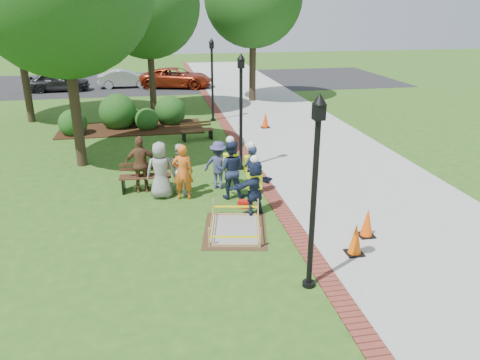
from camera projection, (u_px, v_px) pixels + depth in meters
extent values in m
plane|color=#285116|center=(230.00, 230.00, 12.86)|extent=(100.00, 100.00, 0.00)
cube|color=#9E9E99|center=(297.00, 131.00, 22.93)|extent=(6.00, 60.00, 0.02)
cube|color=maroon|center=(232.00, 134.00, 22.36)|extent=(0.50, 60.00, 0.03)
cube|color=#381E0F|center=(131.00, 128.00, 23.38)|extent=(7.00, 3.00, 0.05)
cube|color=black|center=(175.00, 82.00, 37.71)|extent=(36.00, 12.00, 0.01)
cube|color=#47331E|center=(235.00, 230.00, 12.85)|extent=(2.11, 2.58, 0.01)
cube|color=gray|center=(235.00, 230.00, 12.84)|extent=(1.52, 2.00, 0.04)
cube|color=tan|center=(235.00, 229.00, 12.83)|extent=(1.66, 2.14, 0.08)
cube|color=tan|center=(235.00, 221.00, 12.75)|extent=(1.70, 2.17, 0.55)
cube|color=yellow|center=(235.00, 221.00, 12.74)|extent=(1.64, 2.11, 0.06)
cube|color=#4F2C1B|center=(145.00, 176.00, 15.42)|extent=(1.69, 0.55, 0.04)
cube|color=#4F2C1B|center=(145.00, 166.00, 15.58)|extent=(1.68, 0.10, 0.27)
cube|color=black|center=(146.00, 184.00, 15.52)|extent=(1.54, 0.61, 0.49)
cube|color=brown|center=(197.00, 130.00, 21.34)|extent=(1.53, 0.70, 0.04)
cube|color=brown|center=(196.00, 124.00, 21.46)|extent=(1.45, 0.31, 0.24)
cube|color=black|center=(197.00, 135.00, 21.42)|extent=(1.40, 0.73, 0.43)
cube|color=black|center=(354.00, 253.00, 11.61)|extent=(0.42, 0.42, 0.06)
cone|color=#F55C07|center=(356.00, 238.00, 11.46)|extent=(0.33, 0.33, 0.78)
cube|color=black|center=(366.00, 236.00, 12.51)|extent=(0.41, 0.41, 0.05)
cone|color=#F94F07|center=(367.00, 222.00, 12.36)|extent=(0.33, 0.33, 0.76)
cube|color=black|center=(265.00, 127.00, 23.55)|extent=(0.41, 0.41, 0.05)
cone|color=#FE4308|center=(265.00, 120.00, 23.41)|extent=(0.32, 0.32, 0.75)
cube|color=#B0170D|center=(245.00, 204.00, 14.28)|extent=(0.50, 0.40, 0.22)
cylinder|color=black|center=(313.00, 207.00, 9.65)|extent=(0.12, 0.12, 3.80)
cube|color=black|center=(319.00, 111.00, 8.95)|extent=(0.22, 0.22, 0.32)
cone|color=black|center=(320.00, 98.00, 8.86)|extent=(0.28, 0.28, 0.22)
cylinder|color=black|center=(309.00, 284.00, 10.30)|extent=(0.28, 0.28, 0.10)
cylinder|color=black|center=(241.00, 120.00, 17.01)|extent=(0.12, 0.12, 3.80)
cube|color=black|center=(241.00, 63.00, 16.31)|extent=(0.22, 0.22, 0.32)
cone|color=black|center=(241.00, 56.00, 16.22)|extent=(0.28, 0.28, 0.22)
cylinder|color=black|center=(241.00, 168.00, 17.66)|extent=(0.28, 0.28, 0.10)
cylinder|color=black|center=(212.00, 85.00, 24.38)|extent=(0.12, 0.12, 3.80)
cube|color=black|center=(212.00, 45.00, 23.67)|extent=(0.22, 0.22, 0.32)
cone|color=black|center=(211.00, 40.00, 23.59)|extent=(0.28, 0.28, 0.22)
cylinder|color=black|center=(213.00, 120.00, 25.02)|extent=(0.28, 0.28, 0.10)
cylinder|color=#3D2D1E|center=(74.00, 96.00, 17.17)|extent=(0.38, 0.38, 5.35)
cylinder|color=#3D2D1E|center=(151.00, 70.00, 26.02)|extent=(0.36, 0.36, 4.80)
sphere|color=#1D3F12|center=(147.00, 5.00, 24.81)|extent=(5.65, 5.65, 5.65)
cylinder|color=#3D2D1E|center=(253.00, 60.00, 29.40)|extent=(0.41, 0.41, 5.15)
cylinder|color=#3D2D1E|center=(24.00, 70.00, 23.86)|extent=(0.37, 0.37, 5.44)
sphere|color=#1D3F12|center=(74.00, 135.00, 22.29)|extent=(1.33, 1.33, 1.33)
sphere|color=#1D3F12|center=(119.00, 128.00, 23.63)|extent=(1.85, 1.85, 1.85)
sphere|color=#1D3F12|center=(147.00, 129.00, 23.32)|extent=(1.16, 1.16, 1.16)
sphere|color=#1D3F12|center=(171.00, 124.00, 24.36)|extent=(1.59, 1.59, 1.59)
sphere|color=#1D3F12|center=(134.00, 123.00, 24.49)|extent=(0.87, 0.87, 0.87)
imported|color=gray|center=(160.00, 170.00, 14.76)|extent=(0.59, 0.38, 1.83)
imported|color=orange|center=(183.00, 172.00, 14.65)|extent=(0.62, 0.45, 1.80)
imported|color=silver|center=(180.00, 169.00, 15.17)|extent=(0.62, 0.62, 1.66)
imported|color=brown|center=(141.00, 165.00, 15.21)|extent=(0.60, 0.39, 1.89)
imported|color=#3A3A66|center=(219.00, 165.00, 15.57)|extent=(0.62, 0.54, 1.63)
imported|color=#1A1E45|center=(254.00, 188.00, 13.58)|extent=(0.63, 0.54, 1.67)
cube|color=#C3E012|center=(254.00, 180.00, 13.50)|extent=(0.42, 0.26, 0.52)
sphere|color=white|center=(255.00, 159.00, 13.28)|extent=(0.25, 0.25, 0.25)
imported|color=#18183E|center=(251.00, 171.00, 14.96)|extent=(0.62, 0.61, 1.66)
cube|color=#C3E012|center=(251.00, 164.00, 14.88)|extent=(0.42, 0.26, 0.52)
sphere|color=white|center=(251.00, 145.00, 14.66)|extent=(0.25, 0.25, 0.25)
imported|color=#17213E|center=(230.00, 170.00, 14.73)|extent=(0.67, 0.51, 1.89)
cube|color=#C3E012|center=(230.00, 162.00, 14.63)|extent=(0.42, 0.26, 0.52)
sphere|color=white|center=(230.00, 140.00, 14.39)|extent=(0.25, 0.25, 0.25)
imported|color=#242427|center=(60.00, 91.00, 33.56)|extent=(2.27, 4.91, 1.58)
imported|color=#B8B9BE|center=(126.00, 88.00, 35.09)|extent=(1.97, 4.40, 1.42)
imported|color=#9C2C13|center=(177.00, 88.00, 35.08)|extent=(3.28, 5.26, 1.59)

